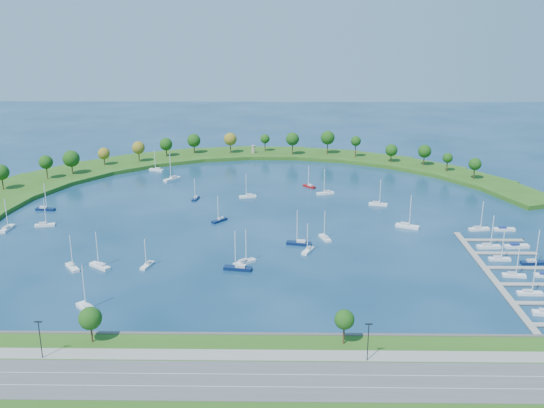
{
  "coord_description": "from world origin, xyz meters",
  "views": [
    {
      "loc": [
        8.52,
        -246.38,
        83.1
      ],
      "look_at": [
        5.0,
        5.0,
        4.0
      ],
      "focal_mm": 40.31,
      "sensor_mm": 36.0,
      "label": 1
    }
  ],
  "objects_px": {
    "dock_system": "(513,276)",
    "moored_boat_14": "(87,308)",
    "moored_boat_1": "(196,198)",
    "docked_boat_8": "(489,246)",
    "moored_boat_21": "(172,178)",
    "docked_boat_9": "(516,246)",
    "moored_boat_8": "(72,266)",
    "moored_boat_13": "(7,228)",
    "moored_boat_0": "(407,225)",
    "moored_boat_17": "(45,208)",
    "moored_boat_11": "(45,224)",
    "docked_boat_11": "(504,229)",
    "moored_boat_9": "(244,261)",
    "moored_boat_6": "(220,219)",
    "moored_boat_16": "(325,237)",
    "moored_boat_5": "(308,250)",
    "moored_boat_12": "(378,203)",
    "moored_boat_18": "(147,264)",
    "moored_boat_15": "(248,196)",
    "docked_boat_2": "(530,292)",
    "docked_boat_4": "(514,274)",
    "moored_boat_10": "(100,265)",
    "harbor_tower": "(253,149)",
    "docked_boat_6": "(499,258)",
    "docked_boat_10": "(479,228)",
    "moored_boat_4": "(299,242)",
    "docked_boat_7": "(533,262)",
    "moored_boat_19": "(238,267)",
    "moored_boat_2": "(309,186)"
  },
  "relations": [
    {
      "from": "moored_boat_1",
      "to": "docked_boat_10",
      "type": "xyz_separation_m",
      "value": [
        118.74,
        -40.35,
        0.05
      ]
    },
    {
      "from": "moored_boat_6",
      "to": "docked_boat_8",
      "type": "relative_size",
      "value": 0.88
    },
    {
      "from": "moored_boat_21",
      "to": "docked_boat_9",
      "type": "bearing_deg",
      "value": 95.71
    },
    {
      "from": "moored_boat_12",
      "to": "moored_boat_17",
      "type": "bearing_deg",
      "value": -165.01
    },
    {
      "from": "docked_boat_11",
      "to": "moored_boat_9",
      "type": "bearing_deg",
      "value": -161.28
    },
    {
      "from": "moored_boat_5",
      "to": "moored_boat_12",
      "type": "relative_size",
      "value": 0.91
    },
    {
      "from": "harbor_tower",
      "to": "moored_boat_17",
      "type": "bearing_deg",
      "value": -129.16
    },
    {
      "from": "docked_boat_7",
      "to": "docked_boat_10",
      "type": "bearing_deg",
      "value": 99.25
    },
    {
      "from": "moored_boat_1",
      "to": "moored_boat_11",
      "type": "relative_size",
      "value": 0.88
    },
    {
      "from": "docked_boat_7",
      "to": "docked_boat_11",
      "type": "height_order",
      "value": "docked_boat_7"
    },
    {
      "from": "moored_boat_15",
      "to": "moored_boat_16",
      "type": "height_order",
      "value": "moored_boat_15"
    },
    {
      "from": "harbor_tower",
      "to": "moored_boat_19",
      "type": "height_order",
      "value": "moored_boat_19"
    },
    {
      "from": "moored_boat_18",
      "to": "docked_boat_4",
      "type": "bearing_deg",
      "value": 102.4
    },
    {
      "from": "dock_system",
      "to": "moored_boat_1",
      "type": "bearing_deg",
      "value": 143.73
    },
    {
      "from": "moored_boat_11",
      "to": "docked_boat_2",
      "type": "relative_size",
      "value": 1.01
    },
    {
      "from": "moored_boat_14",
      "to": "moored_boat_12",
      "type": "bearing_deg",
      "value": -87.19
    },
    {
      "from": "moored_boat_11",
      "to": "docked_boat_4",
      "type": "xyz_separation_m",
      "value": [
        172.8,
        -47.33,
        -0.01
      ]
    },
    {
      "from": "moored_boat_15",
      "to": "docked_boat_4",
      "type": "bearing_deg",
      "value": 121.83
    },
    {
      "from": "harbor_tower",
      "to": "moored_boat_1",
      "type": "distance_m",
      "value": 92.74
    },
    {
      "from": "moored_boat_1",
      "to": "moored_boat_18",
      "type": "relative_size",
      "value": 0.99
    },
    {
      "from": "dock_system",
      "to": "moored_boat_14",
      "type": "height_order",
      "value": "moored_boat_14"
    },
    {
      "from": "moored_boat_1",
      "to": "docked_boat_8",
      "type": "height_order",
      "value": "docked_boat_8"
    },
    {
      "from": "moored_boat_9",
      "to": "moored_boat_18",
      "type": "height_order",
      "value": "moored_boat_9"
    },
    {
      "from": "docked_boat_8",
      "to": "moored_boat_6",
      "type": "bearing_deg",
      "value": 161.53
    },
    {
      "from": "moored_boat_5",
      "to": "moored_boat_6",
      "type": "height_order",
      "value": "moored_boat_6"
    },
    {
      "from": "moored_boat_18",
      "to": "moored_boat_15",
      "type": "bearing_deg",
      "value": 175.31
    },
    {
      "from": "dock_system",
      "to": "moored_boat_17",
      "type": "bearing_deg",
      "value": 159.27
    },
    {
      "from": "moored_boat_4",
      "to": "harbor_tower",
      "type": "bearing_deg",
      "value": -69.87
    },
    {
      "from": "moored_boat_8",
      "to": "moored_boat_13",
      "type": "height_order",
      "value": "moored_boat_13"
    },
    {
      "from": "harbor_tower",
      "to": "docked_boat_6",
      "type": "distance_m",
      "value": 186.16
    },
    {
      "from": "moored_boat_0",
      "to": "moored_boat_12",
      "type": "relative_size",
      "value": 1.13
    },
    {
      "from": "moored_boat_0",
      "to": "moored_boat_13",
      "type": "distance_m",
      "value": 160.56
    },
    {
      "from": "moored_boat_9",
      "to": "moored_boat_16",
      "type": "xyz_separation_m",
      "value": [
        29.51,
        24.33,
        -0.03
      ]
    },
    {
      "from": "docked_boat_8",
      "to": "docked_boat_9",
      "type": "height_order",
      "value": "docked_boat_8"
    },
    {
      "from": "moored_boat_18",
      "to": "docked_boat_2",
      "type": "bearing_deg",
      "value": 96.24
    },
    {
      "from": "harbor_tower",
      "to": "docked_boat_7",
      "type": "distance_m",
      "value": 194.39
    },
    {
      "from": "moored_boat_10",
      "to": "moored_boat_13",
      "type": "relative_size",
      "value": 1.01
    },
    {
      "from": "moored_boat_0",
      "to": "moored_boat_17",
      "type": "relative_size",
      "value": 1.11
    },
    {
      "from": "harbor_tower",
      "to": "moored_boat_12",
      "type": "relative_size",
      "value": 0.38
    },
    {
      "from": "moored_boat_11",
      "to": "moored_boat_13",
      "type": "distance_m",
      "value": 14.1
    },
    {
      "from": "moored_boat_9",
      "to": "moored_boat_11",
      "type": "height_order",
      "value": "moored_boat_9"
    },
    {
      "from": "docked_boat_6",
      "to": "moored_boat_21",
      "type": "bearing_deg",
      "value": 142.97
    },
    {
      "from": "moored_boat_9",
      "to": "moored_boat_1",
      "type": "bearing_deg",
      "value": 69.44
    },
    {
      "from": "moored_boat_2",
      "to": "moored_boat_14",
      "type": "distance_m",
      "value": 150.3
    },
    {
      "from": "dock_system",
      "to": "docked_boat_2",
      "type": "bearing_deg",
      "value": -89.02
    },
    {
      "from": "moored_boat_13",
      "to": "docked_boat_6",
      "type": "relative_size",
      "value": 1.15
    },
    {
      "from": "moored_boat_9",
      "to": "docked_boat_2",
      "type": "xyz_separation_m",
      "value": [
        89.26,
        -22.95,
        -0.03
      ]
    },
    {
      "from": "moored_boat_12",
      "to": "docked_boat_4",
      "type": "xyz_separation_m",
      "value": [
        32.92,
        -77.44,
        -0.03
      ]
    },
    {
      "from": "moored_boat_5",
      "to": "moored_boat_14",
      "type": "distance_m",
      "value": 81.07
    },
    {
      "from": "moored_boat_4",
      "to": "moored_boat_6",
      "type": "xyz_separation_m",
      "value": [
        -32.36,
        26.24,
        -0.07
      ]
    }
  ]
}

